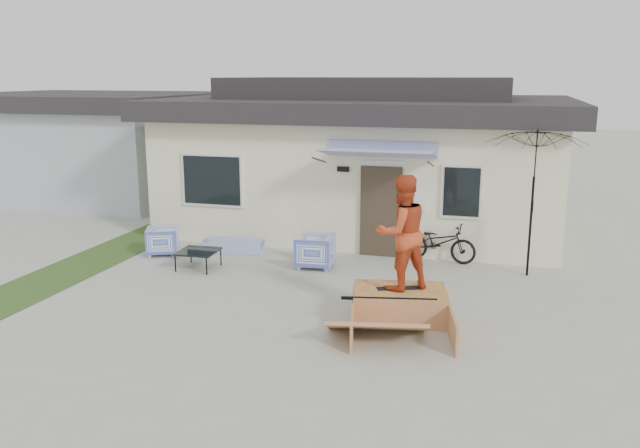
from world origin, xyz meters
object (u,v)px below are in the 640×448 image
(armchair_right, at_px, (315,249))
(bicycle, at_px, (439,238))
(armchair_left, at_px, (163,239))
(coffee_table, at_px, (198,259))
(patio_umbrella, at_px, (533,194))
(skate_ramp, at_px, (400,304))
(skateboard, at_px, (400,288))
(skater, at_px, (402,231))
(loveseat, at_px, (233,241))

(armchair_right, bearing_deg, bicycle, 111.50)
(armchair_left, height_order, coffee_table, armchair_left)
(patio_umbrella, xyz_separation_m, skate_ramp, (-2.18, -3.24, -1.49))
(skateboard, relative_size, skater, 0.41)
(armchair_left, distance_m, coffee_table, 1.55)
(armchair_right, bearing_deg, loveseat, -110.84)
(bicycle, relative_size, skate_ramp, 0.80)
(loveseat, bearing_deg, armchair_left, 12.05)
(bicycle, xyz_separation_m, patio_umbrella, (1.91, -0.59, 1.21))
(armchair_right, xyz_separation_m, skater, (2.27, -2.55, 1.16))
(loveseat, height_order, armchair_right, armchair_right)
(coffee_table, height_order, skate_ramp, skate_ramp)
(armchair_right, relative_size, skater, 0.41)
(skater, bearing_deg, armchair_left, -61.79)
(skateboard, bearing_deg, coffee_table, 138.01)
(skater, bearing_deg, patio_umbrella, -162.89)
(patio_umbrella, bearing_deg, armchair_left, -175.83)
(armchair_right, bearing_deg, skate_ramp, 37.19)
(loveseat, bearing_deg, skater, 133.67)
(patio_umbrella, bearing_deg, skateboard, -124.51)
(armchair_right, distance_m, skater, 3.61)
(skateboard, bearing_deg, bicycle, 64.37)
(coffee_table, height_order, bicycle, bicycle)
(coffee_table, relative_size, skate_ramp, 0.39)
(loveseat, relative_size, skater, 0.73)
(armchair_right, relative_size, skate_ramp, 0.38)
(armchair_left, relative_size, armchair_right, 0.91)
(armchair_right, distance_m, skateboard, 3.42)
(skater, bearing_deg, loveseat, -74.04)
(armchair_left, height_order, bicycle, bicycle)
(bicycle, relative_size, patio_umbrella, 0.74)
(skateboard, bearing_deg, skate_ramp, -99.90)
(loveseat, relative_size, coffee_table, 1.75)
(bicycle, distance_m, skate_ramp, 3.85)
(armchair_left, xyz_separation_m, armchair_right, (3.72, -0.04, 0.04))
(skater, bearing_deg, armchair_right, -86.70)
(loveseat, xyz_separation_m, skate_ramp, (4.50, -3.28, -0.02))
(patio_umbrella, distance_m, skateboard, 4.06)
(coffee_table, height_order, skateboard, skateboard)
(loveseat, distance_m, skateboard, 5.54)
(armchair_right, xyz_separation_m, skateboard, (2.27, -2.55, 0.15))
(armchair_left, distance_m, bicycle, 6.39)
(coffee_table, distance_m, bicycle, 5.37)
(armchair_right, bearing_deg, skateboard, 37.62)
(patio_umbrella, bearing_deg, loveseat, 179.73)
(armchair_right, bearing_deg, skater, 37.62)
(loveseat, xyz_separation_m, armchair_left, (-1.50, -0.63, 0.08))
(armchair_right, xyz_separation_m, bicycle, (2.56, 1.23, 0.14))
(bicycle, bearing_deg, armchair_right, 125.32)
(loveseat, distance_m, coffee_table, 1.47)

